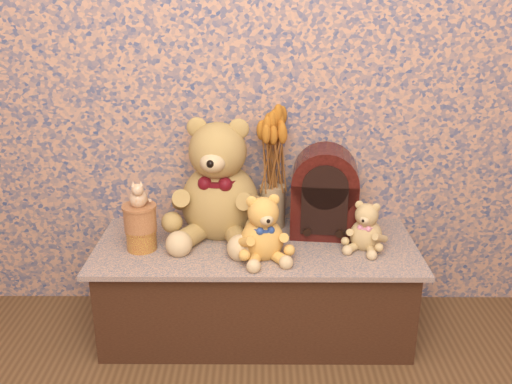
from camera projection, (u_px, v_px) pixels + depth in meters
display_shelf at (256, 288)px, 2.30m from camera, size 1.27×0.54×0.39m
teddy_large at (219, 173)px, 2.25m from camera, size 0.48×0.55×0.52m
teddy_medium at (262, 224)px, 2.09m from camera, size 0.27×0.30×0.27m
teddy_small at (367, 223)px, 2.17m from camera, size 0.23×0.25×0.21m
cathedral_radio at (325, 191)px, 2.28m from camera, size 0.28×0.22×0.37m
ceramic_vase at (272, 206)px, 2.37m from camera, size 0.12×0.12×0.18m
dried_stalks at (273, 132)px, 2.26m from camera, size 0.27×0.27×0.46m
biscuit_tin_lower at (142, 239)px, 2.18m from camera, size 0.15×0.15×0.08m
biscuit_tin_upper at (140, 218)px, 2.15m from camera, size 0.16×0.16×0.10m
cat_figurine at (138, 192)px, 2.11m from camera, size 0.10×0.10×0.11m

